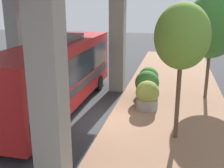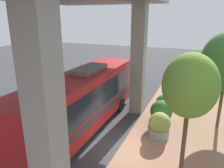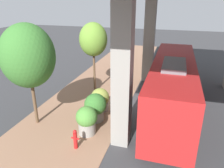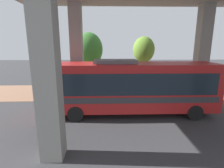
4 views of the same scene
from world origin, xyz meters
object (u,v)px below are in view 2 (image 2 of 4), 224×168
object	(u,v)px
bus	(81,99)
fire_hydrant	(168,103)
planter_middle	(161,114)
planter_back	(164,105)
planter_front	(159,126)
street_tree_far	(190,86)

from	to	relation	value
bus	fire_hydrant	world-z (taller)	bus
planter_middle	planter_back	xyz separation A→B (m)	(0.05, -1.51, -0.05)
planter_middle	planter_back	bearing A→B (deg)	-88.09
bus	fire_hydrant	size ratio (longest dim) A/B	10.39
fire_hydrant	planter_front	size ratio (longest dim) A/B	0.69
bus	planter_middle	size ratio (longest dim) A/B	6.30
bus	street_tree_far	bearing A→B (deg)	161.65
planter_front	bus	bearing A→B (deg)	11.76
fire_hydrant	planter_back	xyz separation A→B (m)	(0.06, 1.38, 0.33)
street_tree_far	planter_middle	bearing A→B (deg)	-68.73
planter_front	planter_back	world-z (taller)	planter_back
planter_middle	street_tree_far	bearing A→B (deg)	111.27
bus	planter_front	distance (m)	4.82
bus	street_tree_far	distance (m)	6.74
bus	planter_front	size ratio (longest dim) A/B	7.15
planter_front	planter_middle	world-z (taller)	planter_middle
fire_hydrant	planter_middle	distance (m)	2.91
planter_middle	street_tree_far	distance (m)	5.66
bus	planter_back	world-z (taller)	bus
planter_middle	bus	bearing A→B (deg)	27.46
planter_middle	planter_back	world-z (taller)	planter_middle
planter_front	planter_middle	xyz separation A→B (m)	(0.16, -1.33, 0.16)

